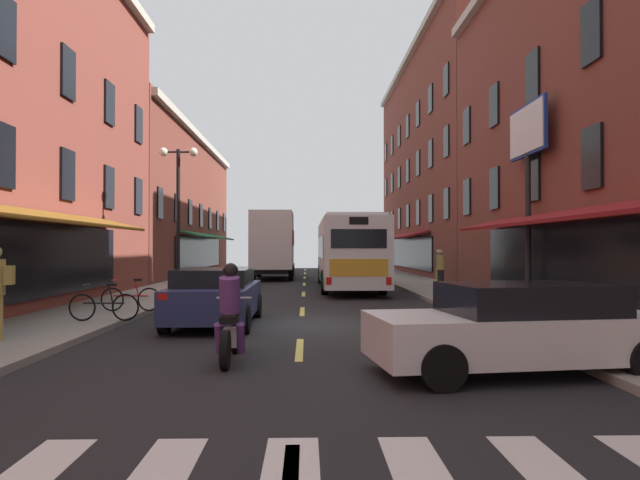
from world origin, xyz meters
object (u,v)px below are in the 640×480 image
Objects in this scene: pedestrian_mid at (441,269)px; sedan_far at (278,262)px; street_lamp_twin at (178,214)px; sedan_mid at (519,327)px; pedestrian_far at (439,266)px; bicycle_near at (104,306)px; box_truck at (274,245)px; billboard_sign at (528,153)px; motorcycle_rider at (230,319)px; bicycle_mid at (131,298)px; transit_bus at (348,252)px; sedan_near at (215,296)px.

sedan_far is at bearing 104.33° from pedestrian_mid.
street_lamp_twin is (-2.48, -24.70, 2.41)m from sedan_far.
sedan_mid is 20.00m from pedestrian_far.
bicycle_near is 15.13m from pedestrian_mid.
sedan_mid is at bearing -78.83° from box_truck.
motorcycle_rider is (-8.20, -8.09, -4.19)m from billboard_sign.
pedestrian_far is at bearing 51.41° from bicycle_near.
billboard_sign is 12.31m from street_lamp_twin.
sedan_far is 0.84× the size of street_lamp_twin.
sedan_mid is 11.12m from bicycle_mid.
transit_bus is at bearing 94.13° from sedan_mid.
billboard_sign reaches higher than sedan_far.
street_lamp_twin is (-6.67, -5.60, 1.46)m from transit_bus.
motorcycle_rider is (0.98, -36.33, -0.04)m from sedan_far.
sedan_far is 2.71× the size of pedestrian_mid.
billboard_sign is 13.17m from bicycle_near.
street_lamp_twin reaches higher than bicycle_mid.
sedan_near is at bearing -89.98° from sedan_far.
pedestrian_mid is at bearing 44.98° from bicycle_near.
box_truck reaches higher than bicycle_near.
billboard_sign is at bearing -16.86° from street_lamp_twin.
sedan_far is 2.71× the size of pedestrian_far.
bicycle_mid is at bearing 90.03° from bicycle_near.
street_lamp_twin reaches higher than pedestrian_mid.
motorcycle_rider is at bearing -77.98° from sedan_near.
billboard_sign is at bearing 68.14° from sedan_mid.
motorcycle_rider is at bearing -54.44° from pedestrian_far.
box_truck is at bearing 101.17° from sedan_mid.
bicycle_mid is at bearing -147.77° from pedestrian_mid.
box_truck is 4.50× the size of bicycle_mid.
pedestrian_far reaches higher than pedestrian_mid.
sedan_near is at bearing 134.29° from sedan_mid.
box_truck is 1.74× the size of sedan_near.
billboard_sign is at bearing -29.60° from pedestrian_far.
sedan_near is at bearing -63.69° from pedestrian_far.
sedan_mid is 0.85× the size of street_lamp_twin.
motorcycle_rider is (-3.21, -17.22, -1.00)m from transit_bus.
sedan_near is 7.86m from street_lamp_twin.
motorcycle_rider is 20.24m from pedestrian_far.
pedestrian_mid is (-1.14, 6.94, -3.89)m from billboard_sign.
motorcycle_rider is 1.22× the size of pedestrian_mid.
billboard_sign is 0.53× the size of transit_bus.
billboard_sign reaches higher than pedestrian_mid.
sedan_near is 2.67m from bicycle_near.
pedestrian_far is (11.44, 14.33, 0.51)m from bicycle_near.
sedan_mid is 1.01× the size of sedan_far.
sedan_far reaches higher than bicycle_mid.
box_truck is 13.25m from pedestrian_mid.
street_lamp_twin is at bearing 88.10° from bicycle_mid.
sedan_far is at bearing 91.55° from motorcycle_rider.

